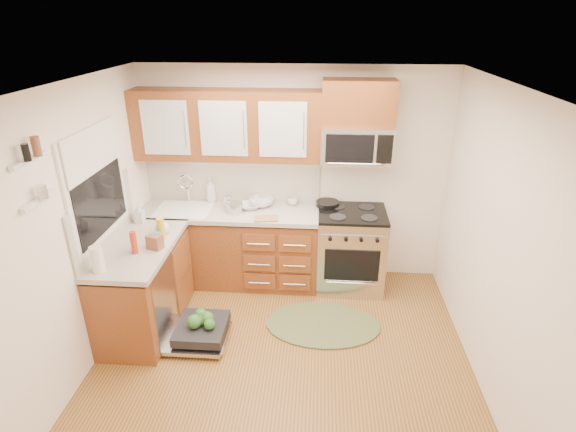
# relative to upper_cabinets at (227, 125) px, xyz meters

# --- Properties ---
(floor) EXTENTS (3.50, 3.50, 0.00)m
(floor) POSITION_rel_upper_cabinets_xyz_m (0.73, -1.57, -1.88)
(floor) COLOR brown
(floor) RESTS_ON ground
(ceiling) EXTENTS (3.50, 3.50, 0.00)m
(ceiling) POSITION_rel_upper_cabinets_xyz_m (0.73, -1.57, 0.62)
(ceiling) COLOR white
(ceiling) RESTS_ON ground
(wall_back) EXTENTS (3.50, 0.04, 2.50)m
(wall_back) POSITION_rel_upper_cabinets_xyz_m (0.73, 0.18, -0.62)
(wall_back) COLOR white
(wall_back) RESTS_ON ground
(wall_front) EXTENTS (3.50, 0.04, 2.50)m
(wall_front) POSITION_rel_upper_cabinets_xyz_m (0.73, -3.33, -0.62)
(wall_front) COLOR white
(wall_front) RESTS_ON ground
(wall_left) EXTENTS (0.04, 3.50, 2.50)m
(wall_left) POSITION_rel_upper_cabinets_xyz_m (-1.02, -1.57, -0.62)
(wall_left) COLOR white
(wall_left) RESTS_ON ground
(wall_right) EXTENTS (0.04, 3.50, 2.50)m
(wall_right) POSITION_rel_upper_cabinets_xyz_m (2.48, -1.57, -0.62)
(wall_right) COLOR white
(wall_right) RESTS_ON ground
(base_cabinet_back) EXTENTS (2.05, 0.60, 0.85)m
(base_cabinet_back) POSITION_rel_upper_cabinets_xyz_m (0.00, -0.12, -1.45)
(base_cabinet_back) COLOR #5B2D14
(base_cabinet_back) RESTS_ON ground
(base_cabinet_left) EXTENTS (0.60, 1.25, 0.85)m
(base_cabinet_left) POSITION_rel_upper_cabinets_xyz_m (-0.72, -1.05, -1.45)
(base_cabinet_left) COLOR #5B2D14
(base_cabinet_left) RESTS_ON ground
(countertop_back) EXTENTS (2.07, 0.64, 0.05)m
(countertop_back) POSITION_rel_upper_cabinets_xyz_m (0.00, -0.14, -0.97)
(countertop_back) COLOR #A3A095
(countertop_back) RESTS_ON base_cabinet_back
(countertop_left) EXTENTS (0.64, 1.27, 0.05)m
(countertop_left) POSITION_rel_upper_cabinets_xyz_m (-0.71, -1.05, -0.97)
(countertop_left) COLOR #A3A095
(countertop_left) RESTS_ON base_cabinet_left
(backsplash_back) EXTENTS (2.05, 0.02, 0.57)m
(backsplash_back) POSITION_rel_upper_cabinets_xyz_m (0.00, 0.16, -0.67)
(backsplash_back) COLOR #B9B6A6
(backsplash_back) RESTS_ON ground
(backsplash_left) EXTENTS (0.02, 1.25, 0.57)m
(backsplash_left) POSITION_rel_upper_cabinets_xyz_m (-1.01, -1.05, -0.67)
(backsplash_left) COLOR #B9B6A6
(backsplash_left) RESTS_ON ground
(upper_cabinets) EXTENTS (2.05, 0.35, 0.75)m
(upper_cabinets) POSITION_rel_upper_cabinets_xyz_m (0.00, 0.00, 0.00)
(upper_cabinets) COLOR #5B2D14
(upper_cabinets) RESTS_ON ground
(cabinet_over_mw) EXTENTS (0.76, 0.35, 0.47)m
(cabinet_over_mw) POSITION_rel_upper_cabinets_xyz_m (1.41, 0.00, 0.26)
(cabinet_over_mw) COLOR #5B2D14
(cabinet_over_mw) RESTS_ON ground
(range) EXTENTS (0.76, 0.64, 0.95)m
(range) POSITION_rel_upper_cabinets_xyz_m (1.41, -0.15, -1.40)
(range) COLOR silver
(range) RESTS_ON ground
(microwave) EXTENTS (0.76, 0.38, 0.40)m
(microwave) POSITION_rel_upper_cabinets_xyz_m (1.41, -0.02, -0.18)
(microwave) COLOR silver
(microwave) RESTS_ON ground
(sink) EXTENTS (0.62, 0.50, 0.26)m
(sink) POSITION_rel_upper_cabinets_xyz_m (-0.52, -0.16, -1.07)
(sink) COLOR white
(sink) RESTS_ON ground
(dishwasher) EXTENTS (0.70, 0.60, 0.20)m
(dishwasher) POSITION_rel_upper_cabinets_xyz_m (-0.13, -1.27, -1.77)
(dishwasher) COLOR silver
(dishwasher) RESTS_ON ground
(window) EXTENTS (0.03, 1.05, 1.05)m
(window) POSITION_rel_upper_cabinets_xyz_m (-1.01, -1.07, -0.32)
(window) COLOR white
(window) RESTS_ON ground
(window_blind) EXTENTS (0.02, 0.96, 0.40)m
(window_blind) POSITION_rel_upper_cabinets_xyz_m (-0.98, -1.07, 0.00)
(window_blind) COLOR white
(window_blind) RESTS_ON ground
(shelf_upper) EXTENTS (0.04, 0.40, 0.03)m
(shelf_upper) POSITION_rel_upper_cabinets_xyz_m (-0.99, -1.92, 0.17)
(shelf_upper) COLOR white
(shelf_upper) RESTS_ON ground
(shelf_lower) EXTENTS (0.04, 0.40, 0.03)m
(shelf_lower) POSITION_rel_upper_cabinets_xyz_m (-0.99, -1.92, -0.12)
(shelf_lower) COLOR white
(shelf_lower) RESTS_ON ground
(rug) EXTENTS (1.39, 1.14, 0.02)m
(rug) POSITION_rel_upper_cabinets_xyz_m (1.10, -0.95, -1.86)
(rug) COLOR #536338
(rug) RESTS_ON ground
(skillet) EXTENTS (0.30, 0.30, 0.05)m
(skillet) POSITION_rel_upper_cabinets_xyz_m (1.12, 0.03, -0.90)
(skillet) COLOR black
(skillet) RESTS_ON range
(stock_pot) EXTENTS (0.23, 0.23, 0.11)m
(stock_pot) POSITION_rel_upper_cabinets_xyz_m (0.07, -0.19, -0.89)
(stock_pot) COLOR silver
(stock_pot) RESTS_ON countertop_back
(cutting_board) EXTENTS (0.27, 0.20, 0.02)m
(cutting_board) POSITION_rel_upper_cabinets_xyz_m (0.45, -0.35, -0.94)
(cutting_board) COLOR #A2714A
(cutting_board) RESTS_ON countertop_back
(canister) EXTENTS (0.11, 0.11, 0.15)m
(canister) POSITION_rel_upper_cabinets_xyz_m (-0.02, -0.06, -0.88)
(canister) COLOR silver
(canister) RESTS_ON countertop_back
(paper_towel_roll) EXTENTS (0.14, 0.14, 0.24)m
(paper_towel_roll) POSITION_rel_upper_cabinets_xyz_m (-0.88, -1.53, -0.83)
(paper_towel_roll) COLOR white
(paper_towel_roll) RESTS_ON countertop_left
(mustard_bottle) EXTENTS (0.09, 0.09, 0.23)m
(mustard_bottle) POSITION_rel_upper_cabinets_xyz_m (-0.52, -0.90, -0.84)
(mustard_bottle) COLOR yellow
(mustard_bottle) RESTS_ON countertop_left
(red_bottle) EXTENTS (0.07, 0.07, 0.22)m
(red_bottle) POSITION_rel_upper_cabinets_xyz_m (-0.68, -1.20, -0.84)
(red_bottle) COLOR red
(red_bottle) RESTS_ON countertop_left
(wooden_box) EXTENTS (0.16, 0.14, 0.14)m
(wooden_box) POSITION_rel_upper_cabinets_xyz_m (-0.52, -1.10, -0.88)
(wooden_box) COLOR brown
(wooden_box) RESTS_ON countertop_left
(blue_carton) EXTENTS (0.09, 0.06, 0.14)m
(blue_carton) POSITION_rel_upper_cabinets_xyz_m (-0.52, -1.05, -0.88)
(blue_carton) COLOR teal
(blue_carton) RESTS_ON countertop_left
(bowl_a) EXTENTS (0.30, 0.30, 0.06)m
(bowl_a) POSITION_rel_upper_cabinets_xyz_m (0.23, -0.06, -0.92)
(bowl_a) COLOR #999999
(bowl_a) RESTS_ON countertop_back
(bowl_b) EXTENTS (0.31, 0.31, 0.09)m
(bowl_b) POSITION_rel_upper_cabinets_xyz_m (0.35, 0.03, -0.91)
(bowl_b) COLOR #999999
(bowl_b) RESTS_ON countertop_back
(cup) EXTENTS (0.14, 0.14, 0.09)m
(cup) POSITION_rel_upper_cabinets_xyz_m (0.72, 0.07, -0.90)
(cup) COLOR #999999
(cup) RESTS_ON countertop_back
(soap_bottle_a) EXTENTS (0.12, 0.12, 0.31)m
(soap_bottle_a) POSITION_rel_upper_cabinets_xyz_m (-0.26, 0.10, -0.80)
(soap_bottle_a) COLOR #999999
(soap_bottle_a) RESTS_ON countertop_back
(soap_bottle_b) EXTENTS (0.10, 0.10, 0.21)m
(soap_bottle_b) POSITION_rel_upper_cabinets_xyz_m (-0.90, -0.52, -0.85)
(soap_bottle_b) COLOR #999999
(soap_bottle_b) RESTS_ON countertop_left
(soap_bottle_c) EXTENTS (0.17, 0.17, 0.18)m
(soap_bottle_c) POSITION_rel_upper_cabinets_xyz_m (-0.56, -0.78, -0.86)
(soap_bottle_c) COLOR #999999
(soap_bottle_c) RESTS_ON countertop_left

